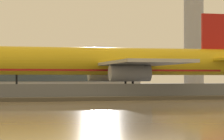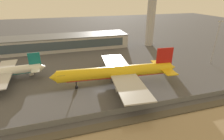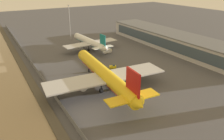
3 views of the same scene
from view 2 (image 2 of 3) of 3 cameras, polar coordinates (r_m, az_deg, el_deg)
The scene contains 10 objects.
ground_plane at distance 71.92m, azimuth -3.92°, elevation -7.01°, with size 500.00×500.00×0.00m, color #4C4C51.
shoreline_seawall at distance 55.61m, azimuth 0.93°, elevation -17.24°, with size 320.00×3.00×0.50m.
perimeter_fence at distance 58.41m, azimuth -0.40°, elevation -13.83°, with size 280.00×0.10×2.20m.
cargo_jet_yellow at distance 74.28m, azimuth 2.07°, elevation -0.74°, with size 55.04×47.56×15.56m.
passenger_jet_white_teal at distance 91.49m, azimuth -32.73°, elevation -0.71°, with size 39.67×33.79×12.26m.
baggage_tug at distance 85.48m, azimuth -11.19°, elevation -1.57°, with size 2.72×3.57×1.80m.
ops_van at distance 95.09m, azimuth -24.95°, elevation -0.47°, with size 3.13×5.52×2.48m.
control_tower at distance 135.01m, azimuth 12.83°, elevation 18.91°, with size 12.00×12.00×46.61m.
terminal_building at distance 129.96m, azimuth -18.05°, elevation 8.41°, with size 102.16×19.24×9.69m.
apron_light_mast_apron_east at distance 111.05m, azimuth 30.83°, elevation 8.23°, with size 3.20×0.40×23.88m.
Camera 2 is at (-12.58, -60.54, 36.74)m, focal length 28.00 mm.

